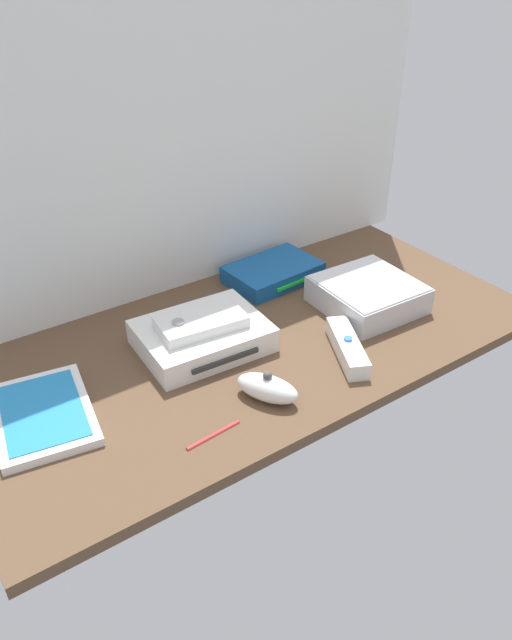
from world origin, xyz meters
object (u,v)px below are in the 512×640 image
Objects in this scene: game_case at (43,414)px; stylus_pen at (213,434)px; remote_classic_pad at (201,322)px; game_console at (202,336)px; network_router at (273,272)px; remote_wand at (347,347)px; remote_nunchuk at (267,388)px; mini_computer at (368,294)px.

game_case is 25.36cm from stylus_pen.
remote_classic_pad is (28.13, 2.00, 4.65)cm from game_case.
game_console is 26.72cm from network_router.
stylus_pen is (-28.66, -3.95, -1.16)cm from remote_wand.
network_router is 37.36cm from remote_nunchuk.
game_console is 1.04× the size of game_case.
remote_nunchuk reaches higher than remote_wand.
remote_classic_pad is 1.69× the size of stylus_pen.
remote_nunchuk is (-31.13, -11.23, -0.60)cm from mini_computer.
game_console is 17.48cm from remote_nunchuk.
game_case is at bearing -169.43° from remote_classic_pad.
game_case is 28.58cm from remote_classic_pad.
network_router is 28.48cm from remote_wand.
mini_computer is 33.10cm from remote_nunchuk.
stylus_pen is at bearing -33.51° from game_case.
remote_wand is at bearing -6.29° from game_case.
mini_computer is at bearing -3.58° from remote_classic_pad.
remote_nunchuk is (-22.65, -29.71, 0.34)cm from network_router.
network_router is at bearing 24.08° from remote_nunchuk.
network_router is 1.72× the size of remote_nunchuk.
game_console is 1.47× the size of remote_wand.
remote_wand is (-5.01, -28.03, -0.19)cm from network_router.
game_case is 1.93× the size of remote_nunchuk.
stylus_pen is at bearing -162.25° from mini_computer.
stylus_pen is at bearing -146.34° from remote_wand.
remote_wand is at bearing -144.72° from mini_computer.
network_router is 46.46cm from stylus_pen.
remote_nunchuk is (29.57, -15.02, 1.28)cm from game_case.
remote_wand is at bearing -23.16° from remote_nunchuk.
game_console is 1.17× the size of network_router.
remote_wand is 1.37× the size of remote_nunchuk.
stylus_pen is (-42.15, -13.50, -2.29)cm from mini_computer.
remote_nunchuk is at bearing -160.17° from mini_computer.
network_router is at bearing 34.28° from remote_classic_pad.
network_router is 1.23× the size of remote_classic_pad.
remote_wand is 24.79cm from remote_classic_pad.
remote_nunchuk is 0.72× the size of remote_classic_pad.
remote_classic_pad is at bearing 169.91° from mini_computer.
remote_classic_pad is at bearing 63.59° from stylus_pen.
remote_classic_pad is at bearing -126.80° from game_console.
network_router is 2.08× the size of stylus_pen.
remote_classic_pad reaches higher than remote_wand.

